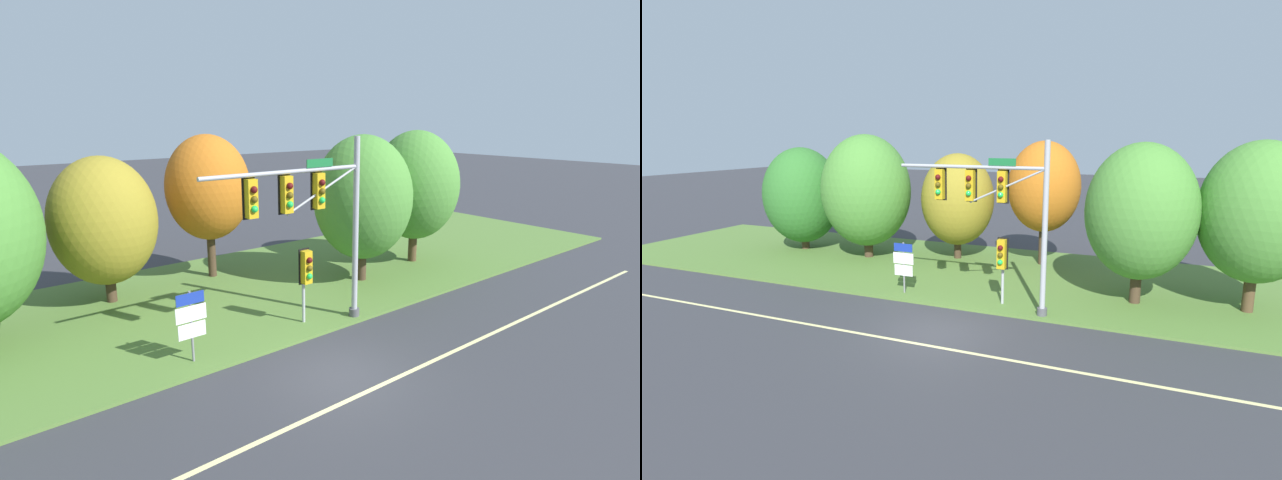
% 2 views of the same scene
% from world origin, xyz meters
% --- Properties ---
extents(ground_plane, '(160.00, 160.00, 0.00)m').
position_xyz_m(ground_plane, '(0.00, 0.00, 0.00)').
color(ground_plane, '#333338').
extents(lane_stripe, '(36.00, 0.16, 0.01)m').
position_xyz_m(lane_stripe, '(0.00, -1.20, 0.00)').
color(lane_stripe, beige).
rests_on(lane_stripe, ground).
extents(grass_verge, '(48.00, 11.50, 0.10)m').
position_xyz_m(grass_verge, '(0.00, 8.25, 0.05)').
color(grass_verge, '#517533').
rests_on(grass_verge, ground).
extents(traffic_signal_mast, '(6.35, 0.49, 6.82)m').
position_xyz_m(traffic_signal_mast, '(1.28, 2.96, 4.48)').
color(traffic_signal_mast, '#9EA0A5').
rests_on(traffic_signal_mast, grass_verge).
extents(pedestrian_signal_near_kerb, '(0.46, 0.55, 2.86)m').
position_xyz_m(pedestrian_signal_near_kerb, '(1.31, 3.53, 2.14)').
color(pedestrian_signal_near_kerb, '#9EA0A5').
rests_on(pedestrian_signal_near_kerb, grass_verge).
extents(route_sign_post, '(1.00, 0.08, 2.33)m').
position_xyz_m(route_sign_post, '(-3.24, 3.39, 1.53)').
color(route_sign_post, slate).
rests_on(route_sign_post, grass_verge).
extents(tree_behind_signpost, '(4.16, 4.16, 6.01)m').
position_xyz_m(tree_behind_signpost, '(-3.63, 10.41, 3.50)').
color(tree_behind_signpost, '#423021').
rests_on(tree_behind_signpost, grass_verge).
extents(tree_mid_verge, '(3.90, 3.90, 6.72)m').
position_xyz_m(tree_mid_verge, '(1.22, 10.89, 4.36)').
color(tree_mid_verge, '#423021').
rests_on(tree_mid_verge, grass_verge).
extents(tree_tall_centre, '(4.52, 4.52, 6.73)m').
position_xyz_m(tree_tall_centre, '(6.45, 6.02, 3.99)').
color(tree_tall_centre, '#423021').
rests_on(tree_tall_centre, grass_verge).
extents(tree_right_far, '(4.47, 4.47, 6.82)m').
position_xyz_m(tree_right_far, '(10.73, 6.62, 4.12)').
color(tree_right_far, '#4C3823').
rests_on(tree_right_far, grass_verge).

